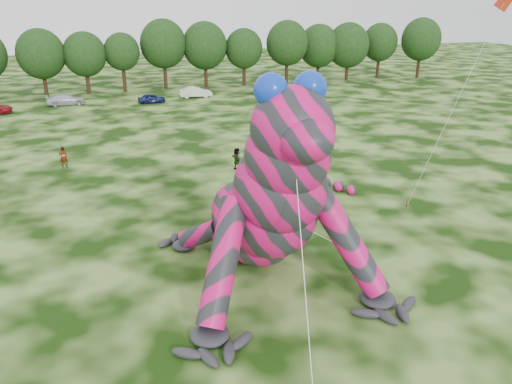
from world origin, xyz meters
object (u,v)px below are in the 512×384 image
Objects in this scene: inflatable_gecko at (250,162)px; car_7 at (310,90)px; tree_16 at (379,50)px; tree_14 at (319,53)px; car_3 at (66,100)px; car_4 at (152,98)px; flying_kite at (497,17)px; tree_10 at (164,54)px; tree_13 at (287,53)px; spectator_2 at (268,124)px; tree_17 at (420,48)px; spectator_5 at (237,159)px; car_5 at (196,92)px; tree_11 at (205,55)px; tree_15 at (348,52)px; tree_8 at (86,63)px; tree_12 at (244,57)px; tree_7 at (42,63)px; spectator_0 at (63,157)px; car_6 at (269,90)px; tree_9 at (123,63)px.

inflatable_gecko is 50.37m from car_7.
inflatable_gecko is at bearing -125.58° from tree_16.
tree_14 is 1.89× the size of car_3.
car_4 is (-29.51, -11.41, -4.08)m from tree_14.
tree_10 is (-12.01, 55.56, -6.97)m from flying_kite.
tree_13 is at bearing -165.85° from tree_14.
car_4 is (-0.52, 45.21, -4.67)m from inflatable_gecko.
tree_13 is 32.91m from spectator_2.
car_3 is (-59.06, -7.49, -4.43)m from tree_17.
spectator_5 reaches higher than car_4.
tree_14 is 14.04m from car_7.
tree_14 reaches higher than car_3.
spectator_5 is (-37.86, -43.06, -3.76)m from tree_16.
tree_14 is 2.05× the size of car_5.
tree_14 is 0.91× the size of tree_17.
tree_11 is 1.05× the size of tree_15.
tree_8 is 1.00× the size of tree_12.
car_7 is at bearing -14.95° from tree_7.
tree_7 is at bearing -177.35° from tree_16.
tree_10 reaches higher than tree_12.
tree_13 is at bearing -72.30° from car_4.
flying_kite is 48.32m from car_4.
inflatable_gecko is 5.78× the size of car_4.
tree_15 is (24.69, -0.42, -0.22)m from tree_11.
tree_10 is at bearing -22.82° from spectator_5.
tree_10 is (11.61, 1.59, 0.78)m from tree_8.
tree_17 reaches higher than tree_7.
car_5 is (-16.69, -7.51, -4.31)m from tree_13.
tree_8 is 36.05m from spectator_0.
car_6 is at bearing 67.95° from inflatable_gecko.
tree_9 is 4.65× the size of spectator_2.
tree_7 is 37.21m from tree_13.
tree_11 is 31.22m from spectator_2.
flying_kite is 2.80× the size of car_3.
tree_12 is 0.95× the size of tree_14.
tree_15 is (37.41, 0.43, 0.48)m from tree_9.
tree_13 is 1.08× the size of tree_14.
tree_14 reaches higher than car_5.
tree_14 is 54.67m from spectator_0.
tree_8 is 27.05m from car_6.
flying_kite is 1.47× the size of tree_7.
tree_8 is 11.75m from tree_10.
tree_8 is 13.24m from car_4.
flying_kite is 54.45m from car_3.
tree_13 is (7.72, 54.11, -7.16)m from flying_kite.
spectator_0 reaches higher than car_3.
flying_kite is 55.92m from tree_11.
spectator_2 is at bearing -161.32° from spectator_0.
flying_kite is 1.48× the size of tree_14.
tree_11 is 2.75× the size of car_4.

